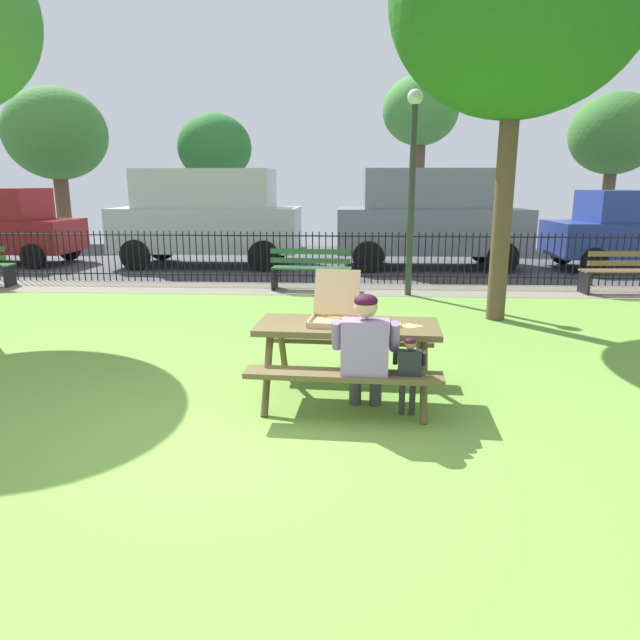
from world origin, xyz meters
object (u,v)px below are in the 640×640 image
picnic_table_foreground (348,341)px  far_tree_center (420,114)px  pizza_box_open (335,313)px  parked_car_far_left (2,226)px  parked_car_left (207,215)px  pizza_slice_on_table (408,325)px  far_tree_midright (615,135)px  park_bench_right (624,273)px  park_bench_center (311,270)px  parked_car_right (640,229)px  parked_car_center (431,216)px  far_tree_midleft (215,149)px  child_at_table (409,369)px  adult_at_table (365,350)px  far_tree_left (56,135)px  lamp_post_walkway (412,172)px

picnic_table_foreground → far_tree_center: bearing=81.6°
pizza_box_open → parked_car_far_left: size_ratio=0.15×
parked_car_left → far_tree_center: (6.04, 6.41, 3.14)m
pizza_slice_on_table → far_tree_midright: bearing=61.8°
park_bench_right → far_tree_midright: bearing=69.5°
park_bench_center → far_tree_midright: (9.79, 9.77, 3.29)m
parked_car_far_left → parked_car_right: (16.40, -0.00, -0.01)m
parked_car_far_left → parked_car_center: (11.25, 0.00, 0.29)m
pizza_box_open → far_tree_midleft: bearing=107.4°
pizza_box_open → parked_car_far_left: (-9.12, 9.13, 0.15)m
parked_car_center → far_tree_midleft: far_tree_midleft is taller
park_bench_center → pizza_box_open: bearing=-83.4°
picnic_table_foreground → parked_car_center: bearing=77.8°
child_at_table → far_tree_midleft: bearing=108.9°
adult_at_table → park_bench_center: size_ratio=0.73×
picnic_table_foreground → child_at_table: 0.80m
adult_at_table → far_tree_midleft: size_ratio=0.26×
picnic_table_foreground → far_tree_left: bearing=124.7°
lamp_post_walkway → far_tree_center: 10.45m
pizza_slice_on_table → far_tree_midleft: bearing=109.6°
parked_car_far_left → adult_at_table: bearing=-45.9°
pizza_box_open → lamp_post_walkway: (1.25, 5.38, 1.46)m
picnic_table_foreground → park_bench_center: (-0.80, 5.85, -0.18)m
far_tree_center → park_bench_center: bearing=-107.7°
park_bench_right → lamp_post_walkway: bearing=-174.7°
pizza_box_open → far_tree_midright: size_ratio=0.12×
pizza_box_open → parked_car_right: size_ratio=0.14×
pizza_slice_on_table → parked_car_center: 9.37m
parked_car_left → lamp_post_walkway: bearing=-37.7°
pizza_box_open → far_tree_midright: bearing=59.6°
far_tree_midright → picnic_table_foreground: bearing=-119.9°
far_tree_left → park_bench_right: bearing=-31.1°
lamp_post_walkway → parked_car_right: 7.21m
pizza_box_open → far_tree_midright: 18.24m
pizza_slice_on_table → parked_car_far_left: bearing=136.8°
child_at_table → parked_car_far_left: parked_car_far_left is taller
pizza_slice_on_table → child_at_table: (-0.02, -0.53, -0.28)m
picnic_table_foreground → parked_car_far_left: (-9.26, 9.21, 0.41)m
parked_car_far_left → far_tree_left: far_tree_left is taller
parked_car_far_left → far_tree_midright: size_ratio=0.78×
park_bench_center → far_tree_left: 14.40m
far_tree_left → child_at_table: bearing=-54.9°
parked_car_far_left → far_tree_center: 13.67m
pizza_slice_on_table → park_bench_right: bearing=51.1°
lamp_post_walkway → parked_car_right: bearing=31.9°
parked_car_left → far_tree_center: bearing=46.7°
pizza_slice_on_table → adult_at_table: (-0.42, -0.47, -0.12)m
adult_at_table → child_at_table: 0.43m
parked_car_left → far_tree_left: 9.89m
pizza_box_open → far_tree_left: bearing=124.5°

